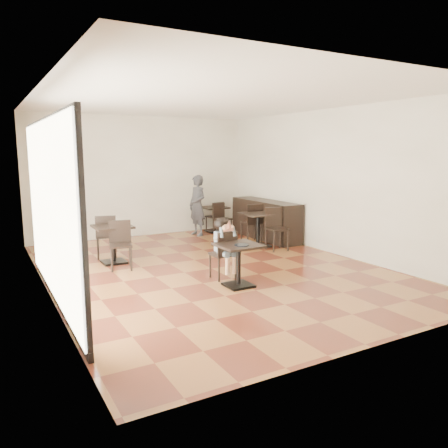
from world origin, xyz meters
TOP-DOWN VIEW (x-y plane):
  - floor at (0.00, 0.00)m, footprint 6.00×8.00m
  - ceiling at (0.00, 0.00)m, footprint 6.00×8.00m
  - wall_back at (0.00, 4.00)m, footprint 6.00×0.01m
  - wall_front at (0.00, -4.00)m, footprint 6.00×0.01m
  - wall_left at (-3.00, 0.00)m, footprint 0.01×8.00m
  - wall_right at (3.00, 0.00)m, footprint 0.01×8.00m
  - storefront_window at (-2.97, -0.50)m, footprint 0.04×4.50m
  - child_table at (-0.13, -1.22)m, footprint 0.69×0.69m
  - child_chair at (-0.13, -0.67)m, footprint 0.39×0.39m
  - child at (-0.13, -0.67)m, footprint 0.39×0.55m
  - plate at (-0.13, -1.32)m, footprint 0.25×0.25m
  - pizza_slice at (-0.13, -0.86)m, footprint 0.26×0.20m
  - adult_patron at (1.28, 3.26)m, footprint 0.49×0.66m
  - cafe_table_mid at (1.92, 1.25)m, footprint 0.86×0.86m
  - cafe_table_left at (-1.55, 1.38)m, footprint 0.89×0.89m
  - cafe_table_back at (1.93, 3.50)m, footprint 0.78×0.78m
  - chair_mid_a at (2.08, 1.80)m, footprint 0.49×0.49m
  - chair_mid_b at (2.08, 0.70)m, footprint 0.49×0.49m
  - chair_left_a at (-1.55, 1.93)m, footprint 0.51×0.51m
  - chair_left_b at (-1.55, 0.83)m, footprint 0.51×0.51m
  - chair_back_a at (1.93, 3.50)m, footprint 0.45×0.45m
  - chair_back_b at (1.93, 3.01)m, footprint 0.45×0.45m
  - service_counter at (2.65, 2.00)m, footprint 0.60×2.40m

SIDE VIEW (x-z plane):
  - floor at x=0.00m, z-range -0.01..0.01m
  - cafe_table_back at x=1.93m, z-range 0.00..0.72m
  - child_table at x=-0.13m, z-range 0.00..0.73m
  - cafe_table_left at x=-1.55m, z-range 0.00..0.78m
  - cafe_table_mid at x=1.92m, z-range 0.00..0.81m
  - chair_back_a at x=1.93m, z-range 0.00..0.86m
  - chair_back_b at x=1.93m, z-range 0.00..0.86m
  - child_chair at x=-0.13m, z-range 0.00..0.88m
  - chair_left_a at x=-1.55m, z-range 0.00..0.94m
  - chair_left_b at x=-1.55m, z-range 0.00..0.94m
  - chair_mid_a at x=2.08m, z-range 0.00..0.98m
  - chair_mid_b at x=2.08m, z-range 0.00..0.98m
  - service_counter at x=2.65m, z-range 0.00..1.00m
  - child at x=-0.13m, z-range 0.00..1.10m
  - plate at x=-0.13m, z-range 0.73..0.74m
  - adult_patron at x=1.28m, z-range 0.00..1.64m
  - pizza_slice at x=-0.13m, z-range 0.93..0.99m
  - storefront_window at x=-2.97m, z-range 0.10..2.70m
  - wall_back at x=0.00m, z-range 0.00..3.20m
  - wall_front at x=0.00m, z-range 0.00..3.20m
  - wall_left at x=-3.00m, z-range 0.00..3.20m
  - wall_right at x=3.00m, z-range 0.00..3.20m
  - ceiling at x=0.00m, z-range 3.20..3.21m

